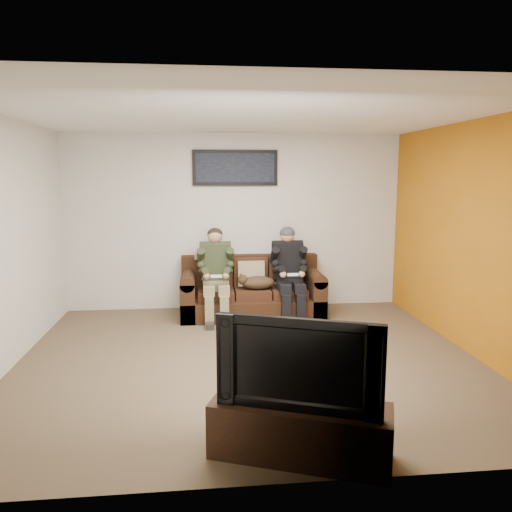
{
  "coord_description": "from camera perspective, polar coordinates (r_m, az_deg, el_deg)",
  "views": [
    {
      "loc": [
        -0.48,
        -5.19,
        1.99
      ],
      "look_at": [
        0.2,
        1.2,
        0.95
      ],
      "focal_mm": 35.0,
      "sensor_mm": 36.0,
      "label": 1
    }
  ],
  "objects": [
    {
      "name": "throw_pillow",
      "position": [
        7.22,
        -0.55,
        -2.02
      ],
      "size": [
        0.38,
        0.18,
        0.38
      ],
      "primitive_type": "cube",
      "rotation": [
        -0.21,
        0.0,
        0.0
      ],
      "color": "#978463",
      "rests_on": "sofa"
    },
    {
      "name": "wall_left",
      "position": [
        5.61,
        -27.12,
        1.11
      ],
      "size": [
        0.0,
        4.5,
        4.5
      ],
      "primitive_type": "plane",
      "rotation": [
        1.57,
        0.0,
        1.57
      ],
      "color": "beige",
      "rests_on": "ground"
    },
    {
      "name": "tv_stand",
      "position": [
        3.76,
        5.06,
        -19.28
      ],
      "size": [
        1.33,
        0.84,
        0.4
      ],
      "primitive_type": "cube",
      "rotation": [
        0.0,
        0.0,
        -0.37
      ],
      "color": "#321E10",
      "rests_on": "ground"
    },
    {
      "name": "accent_wall_right",
      "position": [
        6.02,
        23.55,
        1.84
      ],
      "size": [
        0.0,
        4.5,
        4.5
      ],
      "primitive_type": "plane",
      "rotation": [
        1.57,
        0.0,
        -1.57
      ],
      "color": "#AD6411",
      "rests_on": "ground"
    },
    {
      "name": "floor",
      "position": [
        5.58,
        -0.76,
        -11.71
      ],
      "size": [
        5.0,
        5.0,
        0.0
      ],
      "primitive_type": "plane",
      "color": "brown",
      "rests_on": "ground"
    },
    {
      "name": "cat",
      "position": [
        7.02,
        0.09,
        -3.03
      ],
      "size": [
        0.66,
        0.26,
        0.24
      ],
      "color": "#4F371F",
      "rests_on": "sofa"
    },
    {
      "name": "throw_blanket",
      "position": [
        7.36,
        -5.44,
        0.03
      ],
      "size": [
        0.41,
        0.2,
        0.07
      ],
      "primitive_type": "cube",
      "color": "tan",
      "rests_on": "sofa"
    },
    {
      "name": "person_left",
      "position": [
        6.97,
        -4.63,
        -1.52
      ],
      "size": [
        0.51,
        0.87,
        1.26
      ],
      "color": "#877A54",
      "rests_on": "sofa"
    },
    {
      "name": "sofa",
      "position": [
        7.24,
        -0.52,
        -4.21
      ],
      "size": [
        2.01,
        0.87,
        0.82
      ],
      "color": "black",
      "rests_on": "ground"
    },
    {
      "name": "wall_back",
      "position": [
        7.49,
        -2.38,
        3.9
      ],
      "size": [
        5.0,
        0.0,
        5.0
      ],
      "primitive_type": "plane",
      "rotation": [
        1.57,
        0.0,
        0.0
      ],
      "color": "beige",
      "rests_on": "ground"
    },
    {
      "name": "wall_right",
      "position": [
        6.02,
        23.63,
        1.84
      ],
      "size": [
        0.0,
        4.5,
        4.5
      ],
      "primitive_type": "plane",
      "rotation": [
        1.57,
        0.0,
        -1.57
      ],
      "color": "beige",
      "rests_on": "ground"
    },
    {
      "name": "person_right",
      "position": [
        7.07,
        3.78,
        -1.33
      ],
      "size": [
        0.51,
        0.86,
        1.27
      ],
      "color": "black",
      "rests_on": "sofa"
    },
    {
      "name": "ceiling",
      "position": [
        5.25,
        -0.82,
        15.86
      ],
      "size": [
        5.0,
        5.0,
        0.0
      ],
      "primitive_type": "plane",
      "rotation": [
        3.14,
        0.0,
        0.0
      ],
      "color": "silver",
      "rests_on": "ground"
    },
    {
      "name": "television",
      "position": [
        3.54,
        5.18,
        -11.74
      ],
      "size": [
        1.12,
        0.55,
        0.66
      ],
      "primitive_type": "imported",
      "rotation": [
        0.0,
        0.0,
        -0.37
      ],
      "color": "black",
      "rests_on": "tv_stand"
    },
    {
      "name": "framed_poster",
      "position": [
        7.42,
        -2.4,
        10.04
      ],
      "size": [
        1.25,
        0.05,
        0.52
      ],
      "color": "black",
      "rests_on": "wall_back"
    },
    {
      "name": "wall_front",
      "position": [
        3.06,
        3.1,
        -3.88
      ],
      "size": [
        5.0,
        0.0,
        5.0
      ],
      "primitive_type": "plane",
      "rotation": [
        -1.57,
        0.0,
        0.0
      ],
      "color": "beige",
      "rests_on": "ground"
    }
  ]
}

